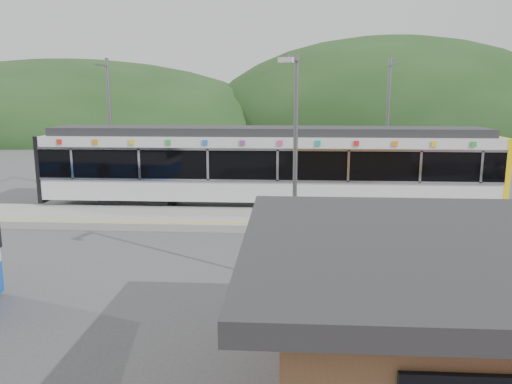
{
  "coord_description": "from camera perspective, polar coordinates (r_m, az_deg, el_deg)",
  "views": [
    {
      "loc": [
        2.06,
        -16.6,
        5.17
      ],
      "look_at": [
        0.96,
        1.0,
        1.74
      ],
      "focal_mm": 35.0,
      "sensor_mm": 36.0,
      "label": 1
    }
  ],
  "objects": [
    {
      "name": "ground",
      "position": [
        17.51,
        -3.36,
        -6.19
      ],
      "size": [
        120.0,
        120.0,
        0.0
      ],
      "primitive_type": "plane",
      "color": "#4C4C4F",
      "rests_on": "ground"
    },
    {
      "name": "lamp_post",
      "position": [
        13.11,
        4.53,
        4.46
      ],
      "size": [
        0.42,
        1.12,
        6.18
      ],
      "rotation": [
        0.0,
        0.0,
        -0.3
      ],
      "color": "slate",
      "rests_on": "ground"
    },
    {
      "name": "train",
      "position": [
        22.82,
        1.33,
        3.18
      ],
      "size": [
        20.44,
        3.01,
        3.74
      ],
      "color": "black",
      "rests_on": "ground"
    },
    {
      "name": "platform",
      "position": [
        20.62,
        -2.27,
        -3.09
      ],
      "size": [
        26.0,
        3.2,
        0.3
      ],
      "primitive_type": "cube",
      "color": "#9E9E99",
      "rests_on": "ground"
    },
    {
      "name": "catenary_mast_east",
      "position": [
        25.68,
        14.78,
        7.25
      ],
      "size": [
        0.18,
        1.8,
        7.0
      ],
      "color": "slate",
      "rests_on": "ground"
    },
    {
      "name": "hills",
      "position": [
        22.86,
        13.9,
        -2.39
      ],
      "size": [
        146.0,
        149.0,
        26.0
      ],
      "color": "#1E3D19",
      "rests_on": "ground"
    },
    {
      "name": "catenary_mast_west",
      "position": [
        26.78,
        -16.34,
        7.31
      ],
      "size": [
        0.18,
        1.8,
        7.0
      ],
      "color": "slate",
      "rests_on": "ground"
    },
    {
      "name": "yellow_line",
      "position": [
        19.33,
        -2.66,
        -3.58
      ],
      "size": [
        26.0,
        0.1,
        0.01
      ],
      "primitive_type": "cube",
      "color": "yellow",
      "rests_on": "platform"
    }
  ]
}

